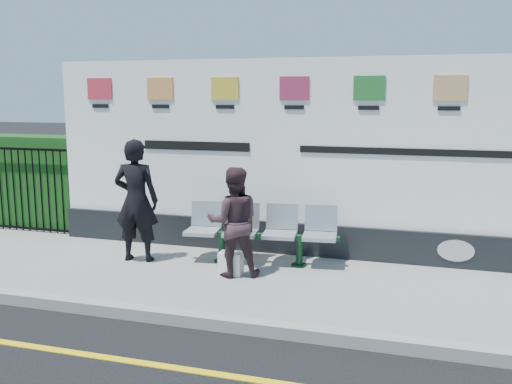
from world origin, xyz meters
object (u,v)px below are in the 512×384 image
(billboard, at_px, (295,171))
(bench, at_px, (260,248))
(woman_left, at_px, (136,200))
(woman_right, at_px, (234,222))

(billboard, height_order, bench, billboard)
(bench, xyz_separation_m, woman_left, (-1.80, -0.37, 0.68))
(woman_right, bearing_deg, billboard, -132.35)
(woman_left, bearing_deg, woman_right, 163.49)
(billboard, bearing_deg, woman_left, -153.32)
(billboard, height_order, woman_left, billboard)
(bench, distance_m, woman_right, 0.83)
(billboard, relative_size, woman_left, 4.38)
(woman_right, bearing_deg, bench, -127.45)
(bench, bearing_deg, billboard, 57.55)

